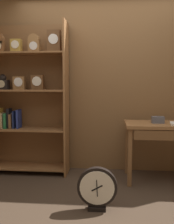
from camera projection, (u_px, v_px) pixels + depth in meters
ground_plane at (99, 213)px, 2.52m from camera, size 10.00×10.00×0.00m
back_wood_panel at (103, 83)px, 3.70m from camera, size 4.80×0.05×2.60m
bookshelf at (27, 96)px, 3.61m from camera, size 1.13×0.38×2.14m
workbench at (172, 131)px, 3.27m from camera, size 1.22×0.56×0.78m
toolbox_small at (158, 120)px, 3.29m from camera, size 0.16×0.10×0.09m
round_clock_large at (97, 188)px, 2.57m from camera, size 0.41×0.11×0.45m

